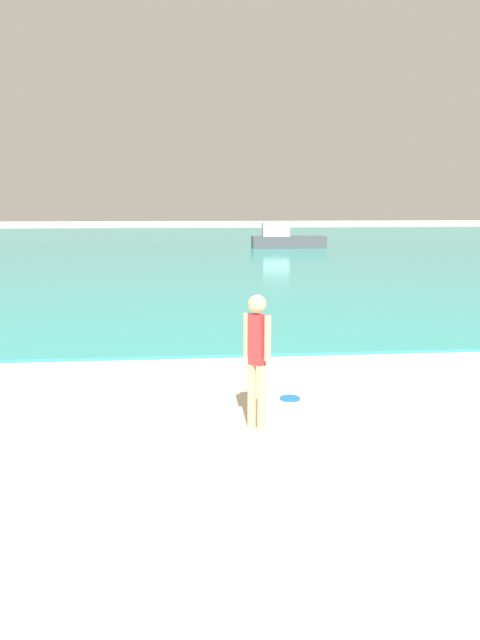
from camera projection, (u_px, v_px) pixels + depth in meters
water at (196, 246)px, 40.39m from camera, size 160.00×60.00×0.06m
person_standing at (257, 354)px, 7.42m from camera, size 0.32×0.29×1.71m
frisbee at (290, 398)px, 8.74m from camera, size 0.30×0.30×0.03m
boat_far at (286, 239)px, 37.66m from camera, size 4.62×1.56×1.56m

